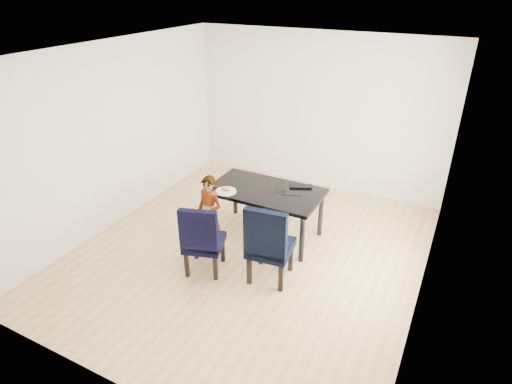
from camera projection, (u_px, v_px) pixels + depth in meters
The scene contains 14 objects.
floor at pixel (250, 252), 6.01m from camera, with size 4.50×5.00×0.01m, color tan.
ceiling at pixel (248, 52), 4.78m from camera, with size 4.50×5.00×0.01m, color white.
wall_back at pixel (317, 112), 7.38m from camera, with size 4.50×0.01×2.70m, color white.
wall_front at pixel (101, 273), 3.41m from camera, with size 4.50×0.01×2.70m, color white.
wall_left at pixel (114, 136), 6.31m from camera, with size 0.01×5.00×2.70m, color silver.
wall_right at pixel (439, 202), 4.48m from camera, with size 0.01×5.00×2.70m, color white.
dining_table at pixel (265, 213), 6.23m from camera, with size 1.60×0.90×0.75m, color black.
chair_left at pixel (204, 237), 5.44m from camera, with size 0.47×0.49×0.99m, color black.
chair_right at pixel (271, 241), 5.27m from camera, with size 0.52×0.54×1.08m, color black.
child at pixel (210, 214), 5.85m from camera, with size 0.40×0.26×1.10m, color orange.
plate at pixel (226, 191), 6.00m from camera, with size 0.29×0.29×0.02m, color silver.
sandwich at pixel (226, 189), 5.99m from camera, with size 0.14×0.07×0.06m, color #AA683C.
laptop at pixel (301, 185), 6.17m from camera, with size 0.32×0.21×0.03m, color black.
cable_tangle at pixel (280, 193), 5.96m from camera, with size 0.15×0.15×0.01m, color black.
Camera 1 is at (2.35, -4.38, 3.47)m, focal length 30.00 mm.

